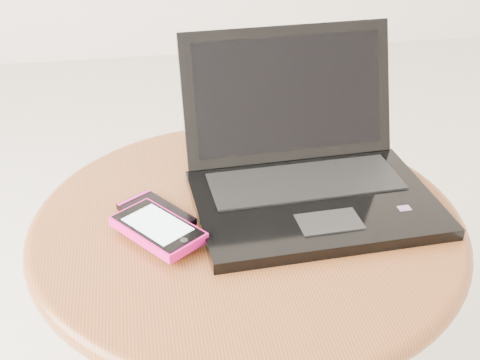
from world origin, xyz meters
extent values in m
cylinder|color=#5B2F1B|center=(0.10, -0.04, 0.24)|extent=(0.10, 0.10, 0.43)
cylinder|color=brown|center=(0.10, -0.04, 0.47)|extent=(0.58, 0.58, 0.03)
torus|color=brown|center=(0.10, -0.04, 0.47)|extent=(0.61, 0.61, 0.03)
cube|color=black|center=(0.20, -0.04, 0.49)|extent=(0.35, 0.25, 0.02)
cube|color=black|center=(0.20, 0.01, 0.50)|extent=(0.29, 0.12, 0.00)
cube|color=black|center=(0.21, -0.10, 0.50)|extent=(0.09, 0.06, 0.00)
cube|color=red|center=(0.32, -0.08, 0.50)|extent=(0.02, 0.01, 0.00)
cube|color=black|center=(0.19, 0.11, 0.60)|extent=(0.33, 0.09, 0.20)
cube|color=black|center=(0.19, 0.11, 0.60)|extent=(0.29, 0.07, 0.16)
cube|color=black|center=(-0.02, -0.02, 0.49)|extent=(0.11, 0.12, 0.01)
cube|color=#B6226E|center=(-0.05, 0.02, 0.50)|extent=(0.05, 0.04, 0.00)
cube|color=#DB1175|center=(-0.02, -0.07, 0.50)|extent=(0.13, 0.14, 0.01)
cube|color=black|center=(-0.02, -0.07, 0.51)|extent=(0.12, 0.13, 0.00)
cube|color=silver|center=(-0.02, -0.07, 0.51)|extent=(0.09, 0.10, 0.00)
cylinder|color=black|center=(0.01, -0.12, 0.51)|extent=(0.01, 0.01, 0.00)
camera|label=1|loc=(-0.03, -0.79, 0.99)|focal=48.67mm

